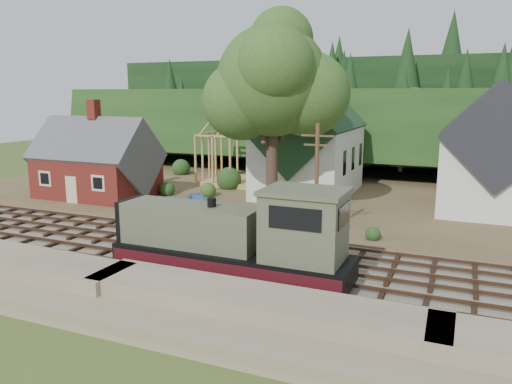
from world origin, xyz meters
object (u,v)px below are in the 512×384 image
at_px(locomotive, 239,241).
at_px(patio_set, 87,180).
at_px(car_blue, 198,201).
at_px(car_green, 78,185).

relative_size(locomotive, patio_set, 5.59).
bearing_deg(car_blue, locomotive, -89.86).
relative_size(car_green, patio_set, 1.47).
height_order(locomotive, patio_set, locomotive).
distance_m(locomotive, car_blue, 16.39).
height_order(locomotive, car_green, locomotive).
bearing_deg(car_green, car_blue, -85.64).
xyz_separation_m(locomotive, car_green, (-24.84, 15.25, -1.39)).
bearing_deg(car_green, locomotive, -108.77).
distance_m(car_blue, patio_set, 10.60).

